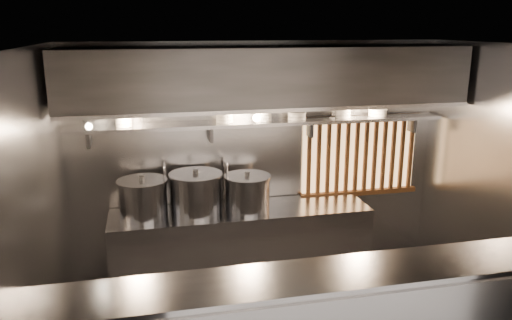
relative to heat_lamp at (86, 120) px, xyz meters
name	(u,v)px	position (x,y,z in m)	size (l,w,h in m)	color
ceiling	(299,45)	(1.90, -0.85, 0.73)	(4.50, 4.50, 0.00)	black
wall_back	(259,159)	(1.90, 0.65, -0.67)	(4.50, 4.50, 0.00)	gray
wall_left	(38,219)	(-0.35, -0.85, -0.67)	(3.00, 3.00, 0.00)	gray
wall_right	(505,183)	(4.15, -0.85, -0.67)	(3.00, 3.00, 0.00)	gray
cooking_bench	(241,245)	(1.60, 0.28, -1.62)	(3.00, 0.70, 0.90)	#97979C
bowl_shelf	(263,123)	(1.90, 0.47, -0.19)	(4.40, 0.34, 0.04)	#97979C
exhaust_hood	(268,77)	(1.90, 0.25, 0.36)	(4.40, 0.81, 0.65)	#2D2D30
wood_screen	(360,155)	(3.20, 0.60, -0.69)	(1.56, 0.09, 1.04)	#FFBE72
faucet_left	(164,175)	(0.75, 0.52, -0.76)	(0.04, 0.30, 0.50)	silver
faucet_right	(225,171)	(1.45, 0.52, -0.76)	(0.04, 0.30, 0.50)	silver
heat_lamp	(86,120)	(0.00, 0.00, 0.00)	(0.25, 0.35, 0.20)	#97979C
pendant_bulb	(257,118)	(1.80, 0.35, -0.11)	(0.09, 0.09, 0.19)	#2D2D30
stock_pot_left	(196,193)	(1.09, 0.30, -0.93)	(0.71, 0.71, 0.51)	#97979C
stock_pot_mid	(143,198)	(0.50, 0.29, -0.95)	(0.64, 0.64, 0.47)	#97979C
stock_pot_right	(247,193)	(1.67, 0.26, -0.96)	(0.61, 0.61, 0.45)	#97979C
bowl_stack_0	(124,121)	(0.34, 0.47, -0.10)	(0.20, 0.20, 0.13)	white
bowl_stack_1	(225,117)	(1.45, 0.47, -0.10)	(0.21, 0.21, 0.13)	white
bowl_stack_2	(264,115)	(1.91, 0.47, -0.10)	(0.20, 0.20, 0.13)	white
bowl_stack_3	(297,116)	(2.31, 0.47, -0.12)	(0.23, 0.23, 0.09)	white
bowl_stack_4	(343,111)	(2.88, 0.47, -0.08)	(0.20, 0.20, 0.17)	white
bowl_stack_5	(377,112)	(3.33, 0.47, -0.12)	(0.24, 0.24, 0.09)	white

